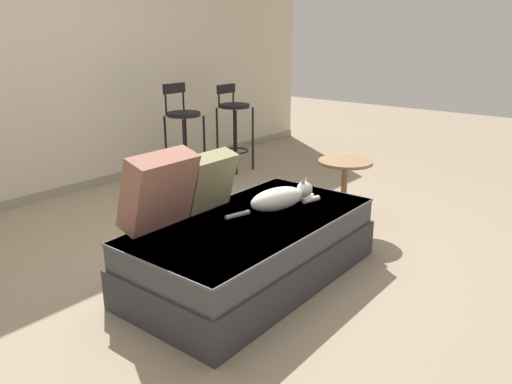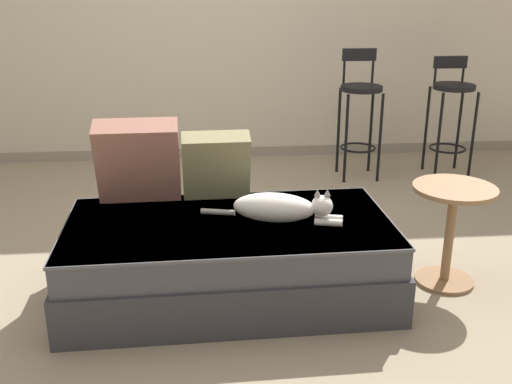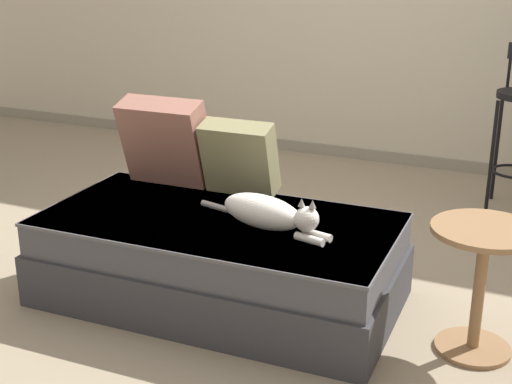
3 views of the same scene
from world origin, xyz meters
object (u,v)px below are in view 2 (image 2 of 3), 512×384
Objects in this scene: side_table at (451,221)px; bar_stool_by_doorway at (451,105)px; cat at (280,208)px; bar_stool_near_window at (360,104)px; throw_pillow_corner at (138,161)px; throw_pillow_middle at (216,165)px; couch at (229,258)px.

bar_stool_by_doorway is at bearing 68.42° from side_table.
cat is 2.15m from bar_stool_near_window.
throw_pillow_corner is 0.83m from cat.
side_table is at bearing -14.03° from throw_pillow_middle.
bar_stool_by_doorway is (2.42, 1.59, -0.06)m from throw_pillow_corner.
cat reaches higher than couch.
throw_pillow_middle reaches higher than side_table.
cat is at bearing -130.93° from bar_stool_by_doorway.
throw_pillow_middle is at bearing -127.70° from bar_stool_near_window.
throw_pillow_corner reaches higher than throw_pillow_middle.
couch is 4.38× the size of throw_pillow_middle.
throw_pillow_middle is at bearing 1.40° from throw_pillow_corner.
bar_stool_by_doorway is at bearing -0.07° from bar_stool_near_window.
couch is at bearing -121.35° from bar_stool_near_window.
bar_stool_near_window reaches higher than cat.
cat is (0.74, -0.35, -0.16)m from throw_pillow_corner.
cat is at bearing -49.27° from throw_pillow_middle.
bar_stool_near_window is 1.87× the size of side_table.
throw_pillow_corner is 1.73m from side_table.
throw_pillow_corner reaches higher than cat.
bar_stool_by_doorway is 1.74× the size of side_table.
side_table is (-0.75, -1.89, -0.23)m from bar_stool_by_doorway.
throw_pillow_middle is (-0.05, 0.34, 0.40)m from couch.
bar_stool_near_window reaches higher than throw_pillow_middle.
side_table is at bearing -89.16° from bar_stool_near_window.
couch is 1.63× the size of bar_stool_near_window.
throw_pillow_middle is at bearing 165.97° from side_table.
throw_pillow_corner is 0.48× the size of bar_stool_by_doorway.
throw_pillow_corner is at bearing 169.78° from side_table.
couch is 3.05× the size of side_table.
throw_pillow_middle is at bearing 130.73° from cat.
bar_stool_near_window is at bearing 64.95° from cat.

